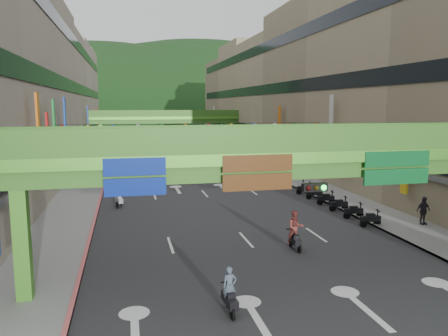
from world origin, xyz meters
TOP-DOWN VIEW (x-y plane):
  - road_slab at (0.00, 50.00)m, footprint 18.00×140.00m
  - sidewalk_left at (-11.00, 50.00)m, footprint 4.00×140.00m
  - sidewalk_right at (11.00, 50.00)m, footprint 4.00×140.00m
  - curb_left at (-9.10, 50.00)m, footprint 0.20×140.00m
  - curb_right at (9.10, 50.00)m, footprint 0.20×140.00m
  - building_row_left at (-18.93, 50.00)m, footprint 12.80×95.00m
  - building_row_right at (18.93, 50.00)m, footprint 12.80×95.00m
  - overpass_near at (0.93, 5.38)m, footprint 28.00×12.27m
  - overpass_far at (0.00, 65.00)m, footprint 28.00×2.20m
  - hill_left at (-15.00, 160.00)m, footprint 168.00×140.00m
  - hill_right at (25.00, 180.00)m, footprint 208.00×176.00m
  - bunting_string at (0.00, 30.00)m, footprint 26.00×0.36m
  - scooter_rider_near at (-3.09, 3.22)m, footprint 0.59×1.60m
  - scooter_rider_mid at (2.17, 9.67)m, footprint 0.97×1.60m
  - scooter_rider_left at (-7.50, 22.47)m, footprint 1.11×1.58m
  - scooter_rider_far at (-6.32, 35.62)m, footprint 0.94×1.60m
  - parked_scooter_row at (8.80, 18.48)m, footprint 1.60×11.58m
  - car_silver at (-5.44, 55.07)m, footprint 1.96×3.96m
  - car_yellow at (1.09, 74.80)m, footprint 1.78×4.02m
  - pedestrian_dark at (12.20, 12.26)m, footprint 1.15×0.62m
  - pedestrian_blue at (10.44, 40.00)m, footprint 0.88×0.69m

SIDE VIEW (x-z plane):
  - hill_left at x=-15.00m, z-range -56.00..56.00m
  - hill_right at x=25.00m, z-range -64.00..64.00m
  - road_slab at x=0.00m, z-range 0.00..0.02m
  - sidewalk_left at x=-11.00m, z-range 0.00..0.15m
  - sidewalk_right at x=11.00m, z-range 0.00..0.15m
  - curb_left at x=-9.10m, z-range 0.00..0.18m
  - curb_right at x=9.10m, z-range 0.00..0.18m
  - parked_scooter_row at x=8.80m, z-range -0.02..1.06m
  - car_silver at x=-5.44m, z-range 0.00..1.25m
  - car_yellow at x=1.09m, z-range 0.00..1.35m
  - pedestrian_blue at x=10.44m, z-range 0.00..1.66m
  - scooter_rider_near at x=-3.09m, z-range -0.08..1.78m
  - pedestrian_dark at x=12.20m, z-range 0.00..1.87m
  - scooter_rider_left at x=-7.50m, z-range 0.01..2.12m
  - scooter_rider_far at x=-6.32m, z-range 0.02..2.18m
  - scooter_rider_mid at x=2.17m, z-range 0.05..2.28m
  - overpass_near at x=0.93m, z-range 1.66..8.76m
  - overpass_far at x=0.00m, z-range 1.85..8.95m
  - bunting_string at x=0.00m, z-range 5.73..6.19m
  - building_row_left at x=-18.93m, z-range -0.04..18.96m
  - building_row_right at x=18.93m, z-range -0.04..18.96m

